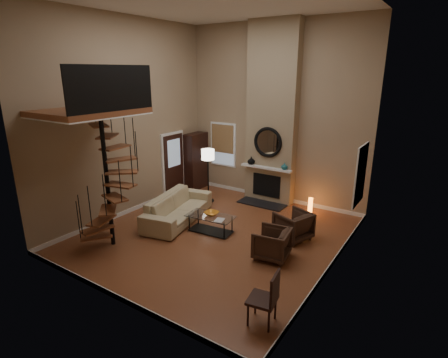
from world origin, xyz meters
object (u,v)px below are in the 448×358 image
Objects in this scene: armchair_near at (295,226)px; floor_lamp at (208,159)px; hutch at (196,162)px; sofa at (178,207)px; accent_lamp at (310,205)px; side_chair at (267,297)px; coffee_table at (211,222)px; armchair_far at (275,244)px.

armchair_near is 3.70m from floor_lamp.
hutch is at bearing 143.19° from floor_lamp.
accent_lamp is (2.92, 2.55, -0.15)m from sofa.
sofa is (1.37, -2.61, -0.55)m from hutch.
floor_lamp reaches higher than side_chair.
hutch is at bearing 179.23° from accent_lamp.
accent_lamp is at bearing -0.77° from hutch.
coffee_table is 0.75× the size of floor_lamp.
floor_lamp is at bearing -36.81° from hutch.
armchair_far is (-0.02, -1.14, 0.00)m from armchair_near.
sofa is 4.71m from side_chair.
sofa is 3.32× the size of armchair_far.
armchair_near is 0.46× the size of floor_lamp.
floor_lamp is (-0.19, 1.73, 1.02)m from sofa.
side_chair reaches higher than coffee_table.
armchair_near is at bearing 21.66° from coffee_table.
armchair_near is 0.61× the size of coffee_table.
sofa is 2.02m from floor_lamp.
hutch is 1.20× the size of floor_lamp.
accent_lamp is 0.47× the size of side_chair.
coffee_table is 3.16m from accent_lamp.
hutch is at bearing 136.78° from side_chair.
accent_lamp reaches higher than coffee_table.
sofa is 2.58× the size of side_chair.
floor_lamp reaches higher than sofa.
hutch is at bearing 15.50° from sofa.
floor_lamp is 1.75× the size of side_chair.
hutch reaches higher than side_chair.
sofa is 1.47× the size of floor_lamp.
floor_lamp is at bearing 135.20° from side_chair.
floor_lamp is at bearing -85.61° from armchair_near.
accent_lamp is (3.12, 0.82, -1.16)m from floor_lamp.
armchair_near is 0.81× the size of side_chair.
armchair_far is at bearing -33.67° from hutch.
side_chair reaches higher than sofa.
side_chair is at bearing -77.64° from accent_lamp.
hutch is 2.10× the size of side_chair.
armchair_far is 2.03m from coffee_table.
armchair_near reaches higher than coffee_table.
accent_lamp is (-0.26, 2.98, -0.10)m from armchair_far.
sofa is at bearing -138.91° from accent_lamp.
sofa reaches higher than armchair_far.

